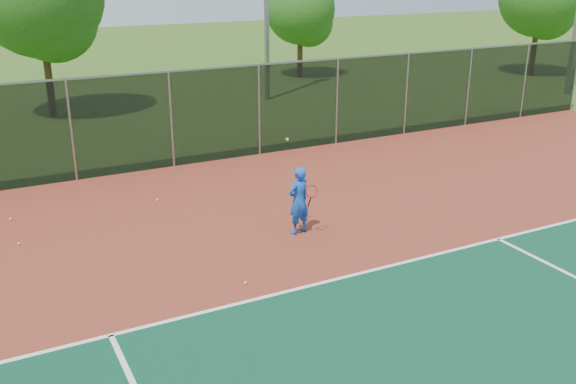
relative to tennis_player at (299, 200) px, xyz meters
name	(u,v)px	position (x,y,z in m)	size (l,w,h in m)	color
ground	(536,321)	(1.97, -5.49, -0.84)	(120.00, 120.00, 0.00)	#325518
court_apron	(461,275)	(1.97, -3.49, -0.83)	(30.00, 20.00, 0.02)	maroon
fence_back	(259,109)	(1.97, 6.51, 0.72)	(30.00, 0.06, 3.03)	black
tennis_player	(299,200)	(0.00, 0.00, 0.00)	(0.68, 0.68, 2.35)	blue
practice_ball_0	(157,200)	(-2.42, 3.63, -0.79)	(0.07, 0.07, 0.07)	yellow
practice_ball_1	(11,219)	(-6.08, 3.98, -0.79)	(0.07, 0.07, 0.07)	yellow
practice_ball_2	(245,283)	(-2.19, -1.83, -0.79)	(0.07, 0.07, 0.07)	yellow
practice_ball_4	(19,244)	(-6.05, 2.28, -0.79)	(0.07, 0.07, 0.07)	yellow
tree_back_mid	(302,13)	(10.61, 19.51, 2.68)	(3.82, 3.82, 5.61)	#392314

